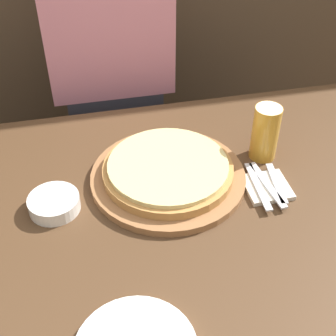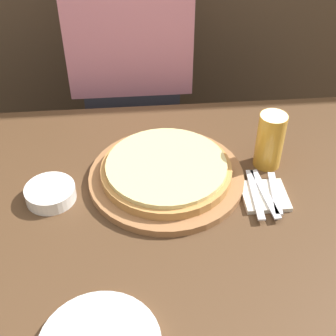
% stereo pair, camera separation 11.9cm
% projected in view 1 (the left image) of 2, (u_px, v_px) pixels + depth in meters
% --- Properties ---
extents(dining_table, '(1.48, 0.99, 0.74)m').
position_uv_depth(dining_table, '(152.00, 310.00, 1.34)').
color(dining_table, '#4C331E').
rests_on(dining_table, ground_plane).
extents(pizza_on_board, '(0.40, 0.40, 0.06)m').
position_uv_depth(pizza_on_board, '(168.00, 173.00, 1.20)').
color(pizza_on_board, '#99663D').
rests_on(pizza_on_board, dining_table).
extents(beer_glass, '(0.07, 0.07, 0.15)m').
position_uv_depth(beer_glass, '(266.00, 131.00, 1.24)').
color(beer_glass, gold).
rests_on(beer_glass, dining_table).
extents(side_bowl, '(0.12, 0.12, 0.04)m').
position_uv_depth(side_bowl, '(54.00, 203.00, 1.12)').
color(side_bowl, white).
rests_on(side_bowl, dining_table).
extents(napkin_stack, '(0.11, 0.11, 0.01)m').
position_uv_depth(napkin_stack, '(267.00, 187.00, 1.18)').
color(napkin_stack, beige).
rests_on(napkin_stack, dining_table).
extents(fork, '(0.03, 0.18, 0.00)m').
position_uv_depth(fork, '(258.00, 186.00, 1.17)').
color(fork, silver).
rests_on(fork, napkin_stack).
extents(dinner_knife, '(0.04, 0.18, 0.00)m').
position_uv_depth(dinner_knife, '(267.00, 185.00, 1.18)').
color(dinner_knife, silver).
rests_on(dinner_knife, napkin_stack).
extents(spoon, '(0.04, 0.15, 0.00)m').
position_uv_depth(spoon, '(277.00, 183.00, 1.18)').
color(spoon, silver).
rests_on(spoon, napkin_stack).
extents(diner_person, '(0.40, 0.20, 1.31)m').
position_uv_depth(diner_person, '(115.00, 104.00, 1.68)').
color(diner_person, '#33333D').
rests_on(diner_person, ground_plane).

